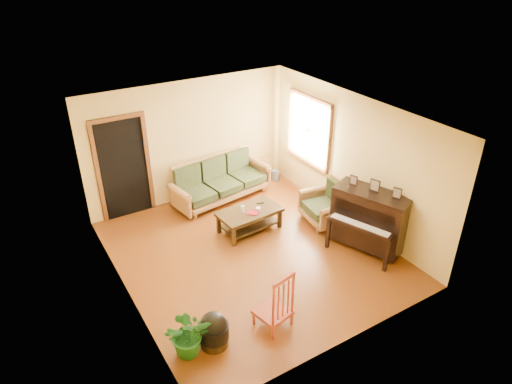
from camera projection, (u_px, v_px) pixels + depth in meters
floor at (251, 252)px, 8.32m from camera, size 5.00×5.00×0.00m
doorway at (124, 169)px, 9.01m from camera, size 1.08×0.16×2.05m
window at (309, 130)px, 9.58m from camera, size 0.12×1.36×1.46m
sofa at (221, 180)px, 9.82m from camera, size 2.30×1.22×0.94m
coffee_table at (249, 220)px, 8.86m from camera, size 1.26×0.75×0.44m
armchair at (324, 203)px, 9.01m from camera, size 0.94×0.98×0.88m
piano at (369, 221)px, 8.18m from camera, size 1.19×1.51×1.16m
footstool at (214, 333)px, 6.33m from camera, size 0.48×0.48×0.41m
red_chair at (273, 299)px, 6.52m from camera, size 0.55×0.59×0.98m
leaning_frame at (266, 168)px, 10.80m from camera, size 0.40×0.11×0.53m
ceramic_crock at (275, 175)px, 10.80m from camera, size 0.20×0.20×0.24m
potted_plant at (189, 333)px, 6.14m from camera, size 0.78×0.73×0.69m
book at (251, 215)px, 8.60m from camera, size 0.26×0.26×0.02m
candle at (243, 209)px, 8.69m from camera, size 0.10×0.10×0.13m
glass_jar at (258, 209)px, 8.74m from camera, size 0.12×0.12×0.07m
remote at (260, 203)px, 9.00m from camera, size 0.15×0.08×0.01m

